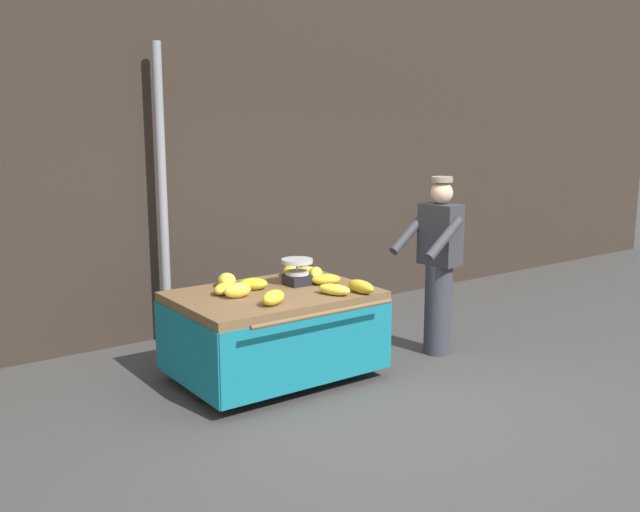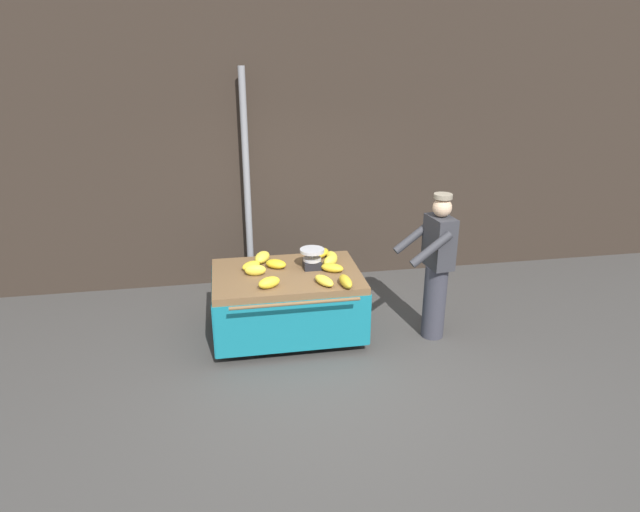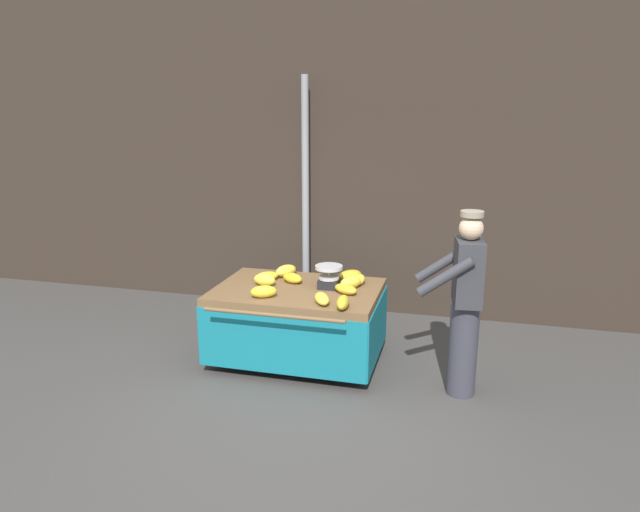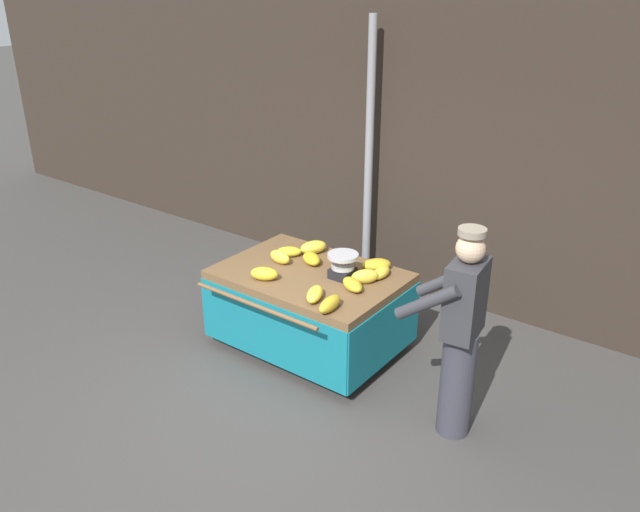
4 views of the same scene
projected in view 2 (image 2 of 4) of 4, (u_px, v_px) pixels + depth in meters
name	position (u px, v px, depth m)	size (l,w,h in m)	color
ground_plane	(335.00, 379.00, 5.62)	(60.00, 60.00, 0.00)	#423F3D
back_wall	(295.00, 130.00, 7.44)	(16.00, 0.24, 4.24)	#332821
street_pole	(247.00, 184.00, 7.27)	(0.09, 0.09, 2.96)	gray
banana_cart	(287.00, 289.00, 6.28)	(1.69, 1.37, 0.79)	brown
weighing_scale	(312.00, 259.00, 6.30)	(0.28, 0.28, 0.23)	black
banana_bunch_0	(255.00, 270.00, 6.12)	(0.11, 0.24, 0.13)	yellow
banana_bunch_1	(332.00, 256.00, 6.57)	(0.12, 0.25, 0.10)	yellow
banana_bunch_2	(276.00, 264.00, 6.32)	(0.15, 0.25, 0.10)	gold
banana_bunch_3	(324.00, 281.00, 5.89)	(0.13, 0.30, 0.09)	yellow
banana_bunch_4	(330.00, 261.00, 6.38)	(0.13, 0.25, 0.13)	yellow
banana_bunch_5	(262.00, 257.00, 6.49)	(0.16, 0.27, 0.12)	yellow
banana_bunch_6	(346.00, 281.00, 5.85)	(0.11, 0.29, 0.11)	gold
banana_bunch_7	(251.00, 266.00, 6.29)	(0.14, 0.24, 0.10)	yellow
banana_bunch_8	(320.00, 253.00, 6.65)	(0.16, 0.28, 0.11)	gold
banana_bunch_9	(269.00, 282.00, 5.81)	(0.14, 0.25, 0.12)	yellow
banana_bunch_10	(332.00, 268.00, 6.23)	(0.14, 0.26, 0.10)	gold
vendor_person	(436.00, 267.00, 6.16)	(0.62, 0.57, 1.71)	#383842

